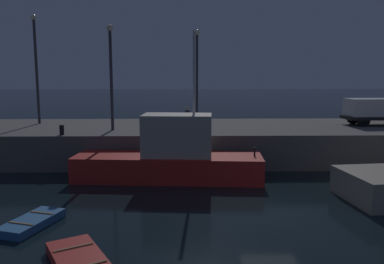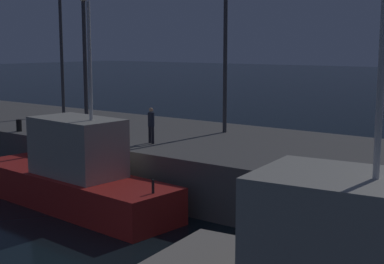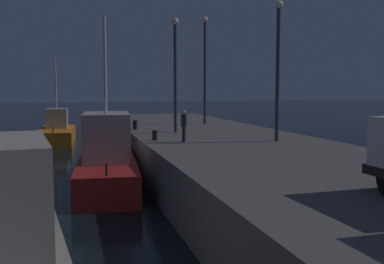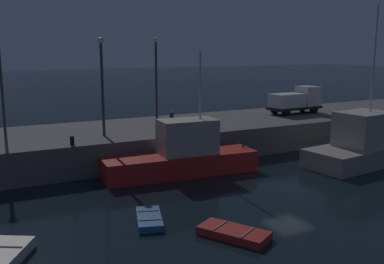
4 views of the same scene
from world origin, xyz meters
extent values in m
cube|color=#5B5956|center=(0.00, 12.17, 1.11)|extent=(59.78, 9.62, 2.23)
cube|color=red|center=(-4.73, 5.62, 0.70)|extent=(10.70, 3.58, 1.40)
cube|color=#ADA899|center=(-4.21, 5.58, 2.56)|extent=(3.97, 2.49, 2.31)
cylinder|color=silver|center=(-3.28, 5.51, 5.98)|extent=(0.14, 0.14, 4.53)
cylinder|color=#262626|center=(0.09, 5.25, 1.65)|extent=(0.10, 0.10, 0.50)
cube|color=#ADA899|center=(8.39, 1.98, 2.60)|extent=(3.98, 3.29, 2.52)
cylinder|color=#38383D|center=(-14.92, 13.85, 6.09)|extent=(0.20, 0.20, 7.72)
cylinder|color=#38383D|center=(-8.64, 10.10, 5.50)|extent=(0.20, 0.20, 6.54)
cylinder|color=#38383D|center=(-2.85, 14.11, 5.58)|extent=(0.20, 0.20, 6.70)
cylinder|color=black|center=(-3.76, 9.44, 2.61)|extent=(0.13, 0.13, 0.77)
cylinder|color=black|center=(-3.48, 9.33, 2.61)|extent=(0.13, 0.13, 0.77)
cylinder|color=#1E2333|center=(-3.62, 9.38, 3.32)|extent=(0.39, 0.39, 0.64)
sphere|color=tan|center=(-3.62, 9.38, 3.75)|extent=(0.19, 0.19, 0.19)
cylinder|color=black|center=(-4.77, 8.10, 2.49)|extent=(0.28, 0.28, 0.52)
cylinder|color=black|center=(-11.38, 7.98, 2.53)|extent=(0.28, 0.28, 0.61)
camera|label=1|loc=(-3.80, -15.89, 5.82)|focal=36.36mm
camera|label=2|loc=(12.95, -9.37, 6.61)|focal=52.82mm
camera|label=3|loc=(18.15, 3.97, 4.88)|focal=41.92mm
camera|label=4|loc=(-17.34, -20.48, 8.42)|focal=41.35mm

